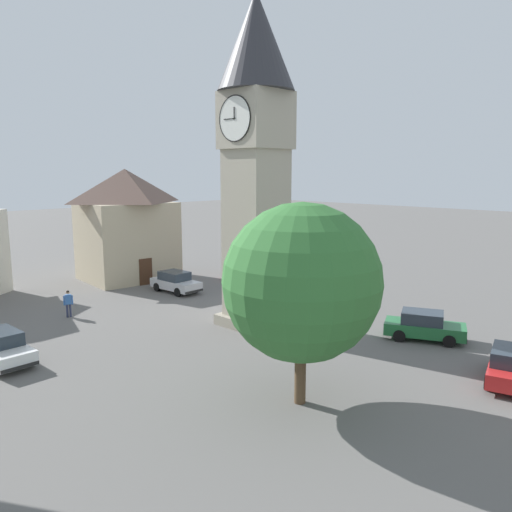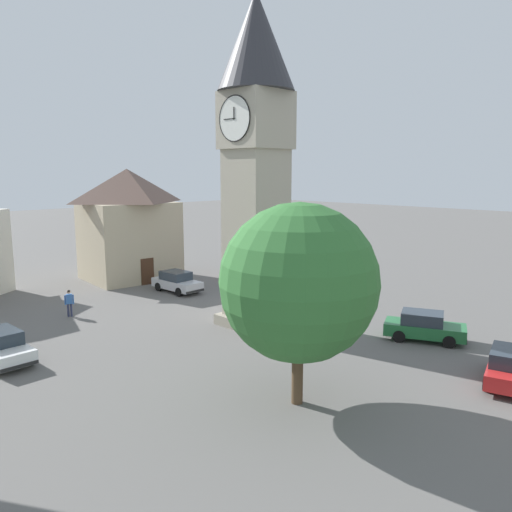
% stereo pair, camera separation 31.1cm
% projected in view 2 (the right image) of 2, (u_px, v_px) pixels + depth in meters
% --- Properties ---
extents(ground_plane, '(200.00, 200.00, 0.00)m').
position_uv_depth(ground_plane, '(256.00, 324.00, 29.76)').
color(ground_plane, '#605E5B').
extents(clock_tower, '(4.26, 4.26, 18.62)m').
position_uv_depth(clock_tower, '(256.00, 135.00, 27.97)').
color(clock_tower, gray).
rests_on(clock_tower, ground).
extents(car_blue_kerb, '(4.46, 3.25, 1.53)m').
position_uv_depth(car_blue_kerb, '(424.00, 326.00, 26.77)').
color(car_blue_kerb, '#236B38').
rests_on(car_blue_kerb, ground).
extents(car_silver_kerb, '(4.20, 1.95, 1.53)m').
position_uv_depth(car_silver_kerb, '(177.00, 282.00, 37.62)').
color(car_silver_kerb, silver).
rests_on(car_silver_kerb, ground).
extents(car_red_corner, '(4.19, 1.93, 1.53)m').
position_uv_depth(car_red_corner, '(1.00, 347.00, 23.66)').
color(car_red_corner, white).
rests_on(car_red_corner, ground).
extents(car_white_side, '(4.42, 3.50, 1.53)m').
position_uv_depth(car_white_side, '(247.00, 269.00, 42.57)').
color(car_white_side, red).
rests_on(car_white_side, ground).
extents(car_black_far, '(2.73, 4.43, 1.53)m').
position_uv_depth(car_black_far, '(511.00, 367.00, 21.24)').
color(car_black_far, red).
rests_on(car_black_far, ground).
extents(pedestrian, '(0.34, 0.52, 1.69)m').
position_uv_depth(pedestrian, '(69.00, 301.00, 31.11)').
color(pedestrian, '#2D3351').
rests_on(pedestrian, ground).
extents(tree, '(5.99, 5.99, 7.77)m').
position_uv_depth(tree, '(299.00, 283.00, 18.84)').
color(tree, brown).
rests_on(tree, ground).
extents(building_terrace_right, '(6.97, 7.69, 9.07)m').
position_uv_depth(building_terrace_right, '(129.00, 223.00, 41.71)').
color(building_terrace_right, tan).
rests_on(building_terrace_right, ground).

